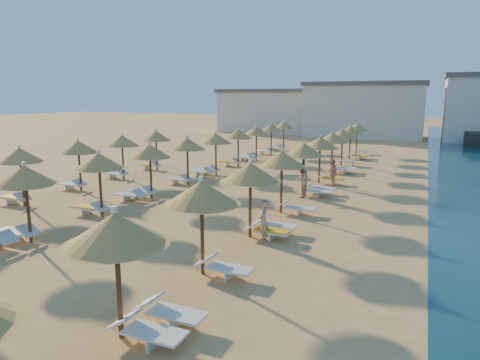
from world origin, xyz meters
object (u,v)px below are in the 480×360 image
at_px(beachgoer_a, 263,221).
at_px(parasol_row_east, 294,155).
at_px(parasol_row_west, 170,148).
at_px(beachgoer_b, 301,180).
at_px(beachgoer_c, 332,173).

bearing_deg(beachgoer_a, parasol_row_east, -178.82).
xyz_separation_m(parasol_row_east, parasol_row_west, (-7.22, 0.00, 0.00)).
xyz_separation_m(parasol_row_west, beachgoer_b, (7.23, 1.51, -1.55)).
relative_size(beachgoer_a, beachgoer_c, 0.89).
relative_size(parasol_row_east, beachgoer_a, 28.55).
bearing_deg(beachgoer_c, beachgoer_b, -53.93).
relative_size(beachgoer_a, beachgoer_b, 0.84).
bearing_deg(parasol_row_west, beachgoer_b, 11.83).
height_order(parasol_row_east, beachgoer_b, parasol_row_east).
bearing_deg(parasol_row_west, beachgoer_a, -37.41).
bearing_deg(beachgoer_a, beachgoer_c, 172.93).
xyz_separation_m(beachgoer_b, beachgoer_c, (1.04, 3.14, -0.06)).
bearing_deg(beachgoer_b, parasol_row_west, -81.45).
bearing_deg(beachgoer_a, parasol_row_west, -132.25).
relative_size(beachgoer_b, beachgoer_c, 1.07).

